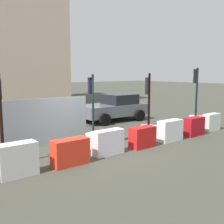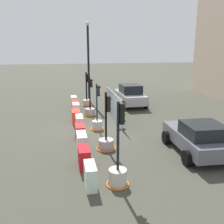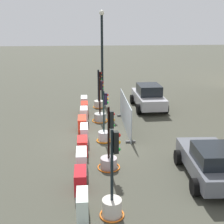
# 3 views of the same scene
# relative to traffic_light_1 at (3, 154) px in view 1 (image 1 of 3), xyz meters

# --- Properties ---
(ground_plane) EXTENTS (120.00, 120.00, 0.00)m
(ground_plane) POSITION_rel_traffic_light_1_xyz_m (3.19, -0.09, -0.39)
(ground_plane) COLOR #404035
(traffic_light_1) EXTENTS (1.00, 1.00, 2.77)m
(traffic_light_1) POSITION_rel_traffic_light_1_xyz_m (0.00, 0.00, 0.00)
(traffic_light_1) COLOR #AAA9A6
(traffic_light_1) RESTS_ON ground_plane
(traffic_light_2) EXTENTS (0.81, 0.81, 2.72)m
(traffic_light_2) POSITION_rel_traffic_light_1_xyz_m (3.27, 0.07, 0.06)
(traffic_light_2) COLOR silver
(traffic_light_2) RESTS_ON ground_plane
(traffic_light_3) EXTENTS (0.98, 0.98, 2.75)m
(traffic_light_3) POSITION_rel_traffic_light_1_xyz_m (6.23, 0.10, 0.02)
(traffic_light_3) COLOR #B5A7AC
(traffic_light_3) RESTS_ON ground_plane
(traffic_light_4) EXTENTS (0.82, 0.82, 3.01)m
(traffic_light_4) POSITION_rel_traffic_light_1_xyz_m (9.49, -0.03, 0.13)
(traffic_light_4) COLOR beige
(traffic_light_4) RESTS_ON ground_plane
(construction_barrier_2) EXTENTS (1.03, 0.46, 0.91)m
(construction_barrier_2) POSITION_rel_traffic_light_1_xyz_m (0.08, -1.00, 0.06)
(construction_barrier_2) COLOR silver
(construction_barrier_2) RESTS_ON ground_plane
(construction_barrier_3) EXTENTS (1.13, 0.48, 0.80)m
(construction_barrier_3) POSITION_rel_traffic_light_1_xyz_m (1.64, -1.10, 0.01)
(construction_barrier_3) COLOR red
(construction_barrier_3) RESTS_ON ground_plane
(construction_barrier_4) EXTENTS (1.12, 0.40, 0.85)m
(construction_barrier_4) POSITION_rel_traffic_light_1_xyz_m (3.18, -0.97, 0.03)
(construction_barrier_4) COLOR white
(construction_barrier_4) RESTS_ON ground_plane
(construction_barrier_5) EXTENTS (0.99, 0.48, 0.78)m
(construction_barrier_5) POSITION_rel_traffic_light_1_xyz_m (4.72, -1.05, -0.00)
(construction_barrier_5) COLOR red
(construction_barrier_5) RESTS_ON ground_plane
(construction_barrier_6) EXTENTS (1.13, 0.45, 0.86)m
(construction_barrier_6) POSITION_rel_traffic_light_1_xyz_m (6.29, -1.06, 0.04)
(construction_barrier_6) COLOR white
(construction_barrier_6) RESTS_ON ground_plane
(construction_barrier_7) EXTENTS (1.02, 0.45, 0.82)m
(construction_barrier_7) POSITION_rel_traffic_light_1_xyz_m (7.87, -1.08, 0.02)
(construction_barrier_7) COLOR #AE141C
(construction_barrier_7) RESTS_ON ground_plane
(construction_barrier_8) EXTENTS (0.98, 0.38, 0.82)m
(construction_barrier_8) POSITION_rel_traffic_light_1_xyz_m (9.41, -0.99, 0.02)
(construction_barrier_8) COLOR silver
(construction_barrier_8) RESTS_ON ground_plane
(car_grey_saloon) EXTENTS (4.00, 2.37, 1.53)m
(car_grey_saloon) POSITION_rel_traffic_light_1_xyz_m (7.50, 4.10, 0.37)
(car_grey_saloon) COLOR slate
(car_grey_saloon) RESTS_ON ground_plane
(site_fence_panel) EXTENTS (4.93, 0.50, 1.82)m
(site_fence_panel) POSITION_rel_traffic_light_1_xyz_m (1.36, 1.42, 0.48)
(site_fence_panel) COLOR #94A4AA
(site_fence_panel) RESTS_ON ground_plane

